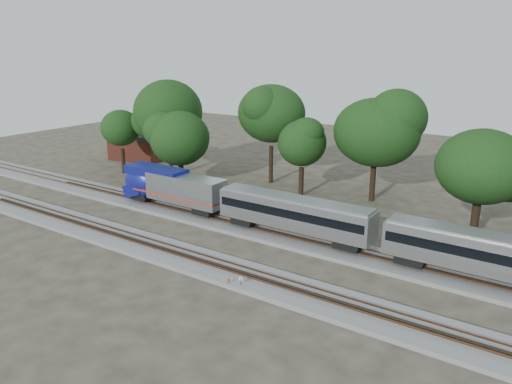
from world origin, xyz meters
TOP-DOWN VIEW (x-y plane):
  - ground at (0.00, 0.00)m, footprint 160.00×160.00m
  - track_far at (0.00, 6.00)m, footprint 160.00×5.00m
  - track_near at (0.00, -4.00)m, footprint 160.00×5.00m
  - train at (23.76, 6.00)m, footprint 89.61×3.09m
  - switch_stand_red at (5.78, -6.28)m, footprint 0.28×0.07m
  - switch_stand_white at (6.75, -5.88)m, footprint 0.36×0.07m
  - switch_lever at (6.49, -5.55)m, footprint 0.57×0.46m
  - brick_building at (-37.66, 24.59)m, footprint 10.71×8.48m
  - tree_0 at (-32.14, 15.76)m, footprint 7.40×7.40m
  - tree_1 at (-24.65, 18.78)m, footprint 10.13×10.13m
  - tree_2 at (-18.90, 14.91)m, footprint 7.23×7.23m
  - tree_3 at (-9.47, 24.18)m, footprint 10.46×10.46m
  - tree_4 at (-2.39, 20.72)m, footprint 7.42×7.42m
  - tree_5 at (6.42, 24.10)m, footprint 9.22×9.22m
  - tree_6 at (20.62, 16.37)m, footprint 8.23×8.23m

SIDE VIEW (x-z plane):
  - ground at x=0.00m, z-range 0.00..0.00m
  - switch_lever at x=6.49m, z-range 0.00..0.30m
  - track_far at x=0.00m, z-range -0.16..0.57m
  - track_near at x=0.00m, z-range -0.16..0.57m
  - switch_stand_red at x=5.78m, z-range 0.12..0.99m
  - switch_stand_white at x=6.75m, z-range 0.16..1.31m
  - brick_building at x=-37.66m, z-range 0.02..4.62m
  - train at x=23.76m, z-range 0.91..5.46m
  - tree_2 at x=-18.90m, z-range 1.99..12.19m
  - tree_0 at x=-32.14m, z-range 2.04..12.48m
  - tree_4 at x=-2.39m, z-range 2.05..12.51m
  - tree_6 at x=20.62m, z-range 2.28..13.88m
  - tree_5 at x=6.42m, z-range 2.56..15.56m
  - tree_1 at x=-24.65m, z-range 2.82..17.10m
  - tree_3 at x=-9.47m, z-range 2.91..17.66m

